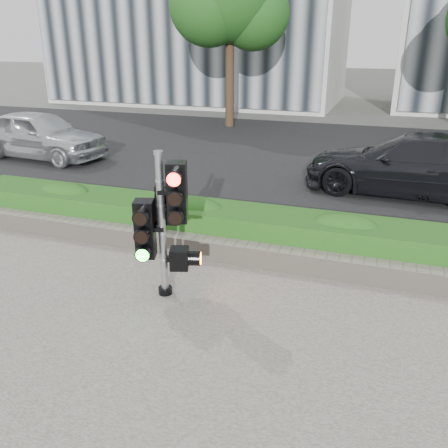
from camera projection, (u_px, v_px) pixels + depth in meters
name	position (u px, v px, depth m)	size (l,w,h in m)	color
ground	(206.00, 325.00, 6.29)	(120.00, 120.00, 0.00)	#51514C
road	(319.00, 157.00, 15.08)	(60.00, 13.00, 0.02)	black
curb	(265.00, 234.00, 9.04)	(60.00, 0.25, 0.12)	gray
stone_wall	(247.00, 254.00, 7.89)	(12.00, 0.32, 0.34)	gray
hedge	(257.00, 230.00, 8.40)	(12.00, 1.00, 0.68)	#358629
traffic_signal	(164.00, 218.00, 6.60)	(0.78, 0.67, 2.14)	black
car_silver	(40.00, 135.00, 14.67)	(1.74, 4.32, 1.47)	silver
car_dark	(413.00, 165.00, 11.22)	(2.04, 5.03, 1.46)	black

